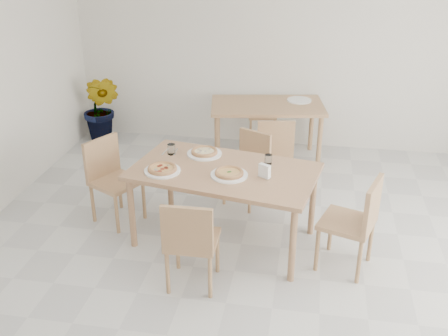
% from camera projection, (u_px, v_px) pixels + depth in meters
% --- Properties ---
extents(main_table, '(1.81, 1.24, 0.75)m').
position_uv_depth(main_table, '(224.00, 177.00, 4.82)').
color(main_table, '#A97757').
rests_on(main_table, ground).
extents(chair_south, '(0.42, 0.42, 0.84)m').
position_uv_depth(chair_south, '(190.00, 239.00, 4.22)').
color(chair_south, tan).
rests_on(chair_south, ground).
extents(chair_north, '(0.52, 0.52, 0.78)m').
position_uv_depth(chair_north, '(250.00, 163.00, 5.64)').
color(chair_north, tan).
rests_on(chair_north, ground).
extents(chair_west, '(0.57, 0.57, 0.86)m').
position_uv_depth(chair_west, '(111.00, 174.00, 5.27)').
color(chair_west, tan).
rests_on(chair_west, ground).
extents(chair_east, '(0.55, 0.55, 0.88)m').
position_uv_depth(chair_east, '(357.00, 219.00, 4.47)').
color(chair_east, tan).
rests_on(chair_east, ground).
extents(plate_margherita, '(0.33, 0.33, 0.02)m').
position_uv_depth(plate_margherita, '(229.00, 175.00, 4.66)').
color(plate_margherita, white).
rests_on(plate_margherita, main_table).
extents(plate_mushroom, '(0.34, 0.34, 0.02)m').
position_uv_depth(plate_mushroom, '(204.00, 154.00, 5.09)').
color(plate_mushroom, white).
rests_on(plate_mushroom, main_table).
extents(plate_pepperoni, '(0.33, 0.33, 0.02)m').
position_uv_depth(plate_pepperoni, '(162.00, 171.00, 4.74)').
color(plate_pepperoni, white).
rests_on(plate_pepperoni, main_table).
extents(pizza_margherita, '(0.30, 0.30, 0.03)m').
position_uv_depth(pizza_margherita, '(229.00, 173.00, 4.66)').
color(pizza_margherita, tan).
rests_on(pizza_margherita, plate_margherita).
extents(pizza_mushroom, '(0.29, 0.29, 0.03)m').
position_uv_depth(pizza_mushroom, '(204.00, 151.00, 5.08)').
color(pizza_mushroom, tan).
rests_on(pizza_mushroom, plate_mushroom).
extents(pizza_pepperoni, '(0.29, 0.29, 0.03)m').
position_uv_depth(pizza_pepperoni, '(162.00, 168.00, 4.73)').
color(pizza_pepperoni, tan).
rests_on(pizza_pepperoni, plate_pepperoni).
extents(tumbler_a, '(0.07, 0.07, 0.09)m').
position_uv_depth(tumbler_a, '(268.00, 159.00, 4.88)').
color(tumbler_a, white).
rests_on(tumbler_a, main_table).
extents(tumbler_b, '(0.08, 0.08, 0.10)m').
position_uv_depth(tumbler_b, '(171.00, 149.00, 5.09)').
color(tumbler_b, white).
rests_on(tumbler_b, main_table).
extents(napkin_holder, '(0.13, 0.11, 0.13)m').
position_uv_depth(napkin_holder, '(265.00, 172.00, 4.60)').
color(napkin_holder, silver).
rests_on(napkin_holder, main_table).
extents(fork_a, '(0.02, 0.17, 0.01)m').
position_uv_depth(fork_a, '(176.00, 152.00, 5.15)').
color(fork_a, silver).
rests_on(fork_a, main_table).
extents(fork_b, '(0.03, 0.17, 0.01)m').
position_uv_depth(fork_b, '(165.00, 152.00, 5.14)').
color(fork_b, silver).
rests_on(fork_b, main_table).
extents(second_table, '(1.50, 1.02, 0.75)m').
position_uv_depth(second_table, '(267.00, 111.00, 6.55)').
color(second_table, tan).
rests_on(second_table, ground).
extents(chair_back_s, '(0.48, 0.48, 0.83)m').
position_uv_depth(chair_back_s, '(274.00, 147.00, 5.96)').
color(chair_back_s, tan).
rests_on(chair_back_s, ground).
extents(chair_back_n, '(0.45, 0.45, 0.77)m').
position_uv_depth(chair_back_n, '(261.00, 109.00, 7.29)').
color(chair_back_n, tan).
rests_on(chair_back_n, ground).
extents(plate_empty, '(0.31, 0.31, 0.02)m').
position_uv_depth(plate_empty, '(299.00, 100.00, 6.62)').
color(plate_empty, white).
rests_on(plate_empty, second_table).
extents(potted_plant, '(0.59, 0.50, 0.95)m').
position_uv_depth(potted_plant, '(102.00, 109.00, 7.20)').
color(potted_plant, '#32611D').
rests_on(potted_plant, ground).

